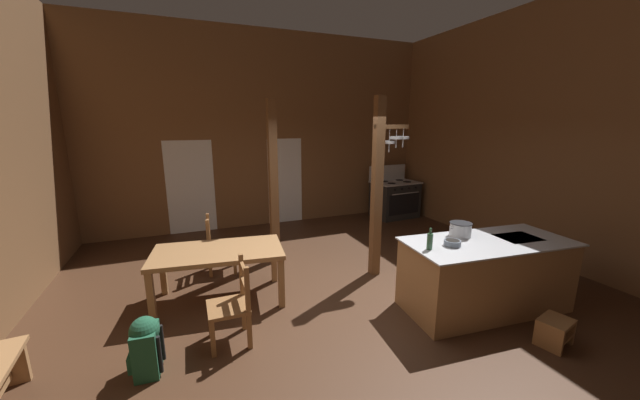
% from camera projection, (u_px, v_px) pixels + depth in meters
% --- Properties ---
extents(ground_plane, '(8.66, 8.87, 0.10)m').
position_uv_depth(ground_plane, '(341.00, 304.00, 4.69)').
color(ground_plane, '#422819').
extents(wall_back, '(8.66, 0.14, 4.45)m').
position_uv_depth(wall_back, '(267.00, 131.00, 7.90)').
color(wall_back, brown).
rests_on(wall_back, ground_plane).
extents(wall_right, '(0.14, 8.87, 4.45)m').
position_uv_depth(wall_right, '(559.00, 134.00, 5.65)').
color(wall_right, brown).
rests_on(wall_right, ground_plane).
extents(glazed_door_back_left, '(1.00, 0.01, 2.05)m').
position_uv_depth(glazed_door_back_left, '(191.00, 187.00, 7.45)').
color(glazed_door_back_left, white).
rests_on(glazed_door_back_left, ground_plane).
extents(glazed_panel_back_right, '(0.84, 0.01, 2.05)m').
position_uv_depth(glazed_panel_back_right, '(285.00, 181.00, 8.24)').
color(glazed_panel_back_right, white).
rests_on(glazed_panel_back_right, ground_plane).
extents(kitchen_island, '(2.24, 1.16, 0.93)m').
position_uv_depth(kitchen_island, '(485.00, 275.00, 4.43)').
color(kitchen_island, '#9E7044').
rests_on(kitchen_island, ground_plane).
extents(stove_range, '(1.19, 0.89, 1.32)m').
position_uv_depth(stove_range, '(395.00, 199.00, 8.82)').
color(stove_range, '#252525').
rests_on(stove_range, ground_plane).
extents(support_post_with_pot_rack, '(0.59, 0.20, 2.80)m').
position_uv_depth(support_post_with_pot_rack, '(379.00, 184.00, 5.23)').
color(support_post_with_pot_rack, brown).
rests_on(support_post_with_pot_rack, ground_plane).
extents(support_post_center, '(0.14, 0.14, 2.80)m').
position_uv_depth(support_post_center, '(273.00, 183.00, 5.78)').
color(support_post_center, brown).
rests_on(support_post_center, ground_plane).
extents(step_stool, '(0.42, 0.36, 0.30)m').
position_uv_depth(step_stool, '(555.00, 330.00, 3.73)').
color(step_stool, olive).
rests_on(step_stool, ground_plane).
extents(dining_table, '(1.80, 1.11, 0.74)m').
position_uv_depth(dining_table, '(218.00, 256.00, 4.57)').
color(dining_table, '#9E7044').
rests_on(dining_table, ground_plane).
extents(ladderback_chair_near_window, '(0.44, 0.44, 0.95)m').
position_uv_depth(ladderback_chair_near_window, '(233.00, 304.00, 3.72)').
color(ladderback_chair_near_window, olive).
rests_on(ladderback_chair_near_window, ground_plane).
extents(ladderback_chair_by_post, '(0.48, 0.48, 0.95)m').
position_uv_depth(ladderback_chair_by_post, '(218.00, 245.00, 5.52)').
color(ladderback_chair_by_post, olive).
rests_on(ladderback_chair_by_post, ground_plane).
extents(backpack, '(0.32, 0.34, 0.60)m').
position_uv_depth(backpack, '(146.00, 344.00, 3.27)').
color(backpack, '#1E5138').
rests_on(backpack, ground_plane).
extents(stockpot_on_counter, '(0.35, 0.28, 0.19)m').
position_uv_depth(stockpot_on_counter, '(460.00, 229.00, 4.48)').
color(stockpot_on_counter, '#B7BABF').
rests_on(stockpot_on_counter, kitchen_island).
extents(mixing_bowl_on_counter, '(0.20, 0.20, 0.07)m').
position_uv_depth(mixing_bowl_on_counter, '(452.00, 243.00, 4.14)').
color(mixing_bowl_on_counter, slate).
rests_on(mixing_bowl_on_counter, kitchen_island).
extents(bottle_tall_on_counter, '(0.07, 0.07, 0.26)m').
position_uv_depth(bottle_tall_on_counter, '(430.00, 241.00, 4.01)').
color(bottle_tall_on_counter, '#2D5638').
rests_on(bottle_tall_on_counter, kitchen_island).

